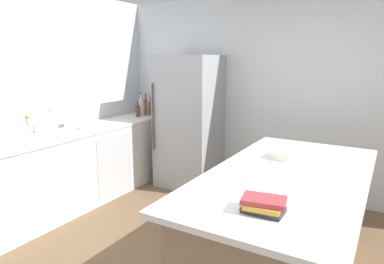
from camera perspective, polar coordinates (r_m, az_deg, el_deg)
wall_rear at (r=4.58m, az=15.78°, el=5.70°), size 6.00×0.10×2.60m
wall_left at (r=4.24m, az=-28.49°, el=4.19°), size 0.10×6.00×2.60m
counter_run_left at (r=4.42m, az=-19.16°, el=-5.76°), size 0.63×3.18×0.94m
kitchen_island at (r=2.87m, az=15.24°, el=-15.47°), size 1.10×2.18×0.93m
refrigerator at (r=4.76m, az=-0.48°, el=1.71°), size 0.79×0.73×1.83m
sink_faucet at (r=4.18m, az=-22.46°, el=1.79°), size 0.15×0.05×0.30m
flower_vase at (r=3.88m, az=-25.74°, el=-0.13°), size 0.07×0.07×0.28m
paper_towel_roll at (r=4.39m, az=-17.97°, el=2.26°), size 0.14×0.14×0.31m
whiskey_bottle at (r=5.28m, az=-6.86°, el=4.12°), size 0.08×0.08×0.28m
vinegar_bottle at (r=5.23m, az=-7.77°, el=4.24°), size 0.05×0.05×0.33m
soda_bottle at (r=5.17m, az=-8.51°, el=4.23°), size 0.07×0.07×0.34m
syrup_bottle at (r=5.10m, az=-9.08°, el=3.57°), size 0.06×0.06×0.24m
cookbook_stack at (r=2.00m, az=11.94°, el=-11.87°), size 0.27×0.20×0.09m
mixing_bowl at (r=3.06m, az=15.69°, el=-3.51°), size 0.27×0.27×0.09m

